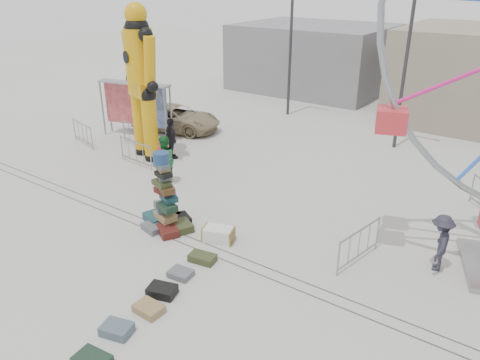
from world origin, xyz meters
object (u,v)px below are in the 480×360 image
Objects in this scene: banner_scaffold at (135,97)px; pedestrian_black at (171,139)px; lamp_post_left at (292,35)px; barricade_dummy_a at (83,134)px; barricade_dummy_c at (136,153)px; steamer_trunk at (218,234)px; barricade_wheel_front at (359,245)px; pedestrian_red at (164,160)px; pedestrian_grey at (440,243)px; crash_test_dummy at (141,78)px; pedestrian_green at (165,160)px; suitcase_tower at (166,206)px; barricade_dummy_b at (135,135)px; parked_suv at (176,118)px; lamp_post_right at (410,51)px.

banner_scaffold is 3.84m from pedestrian_black.
lamp_post_left is 12.36m from barricade_dummy_a.
barricade_dummy_c is (2.70, -2.67, -1.54)m from banner_scaffold.
barricade_wheel_front is (3.99, 1.40, 0.33)m from steamer_trunk.
pedestrian_red is 1.10× the size of pedestrian_grey.
barricade_dummy_a is at bearing -151.72° from crash_test_dummy.
pedestrian_green is (0.05, -0.04, 0.04)m from pedestrian_red.
suitcase_tower is 1.41× the size of pedestrian_red.
pedestrian_black reaches higher than barricade_dummy_a.
barricade_dummy_c is 10.85m from barricade_wheel_front.
parked_suv is at bearing 103.93° from barricade_dummy_b.
parked_suv is at bearing -23.01° from pedestrian_black.
barricade_dummy_a is at bearing -132.93° from banner_scaffold.
steamer_trunk is at bearing -16.37° from barricade_dummy_b.
barricade_wheel_front is (5.94, 1.64, -0.18)m from suitcase_tower.
barricade_wheel_front is at bearing 35.73° from pedestrian_green.
barricade_wheel_front is at bearing -45.30° from pedestrian_red.
parked_suv is at bearing 55.39° from banner_scaffold.
steamer_trunk is (9.45, -5.63, -1.86)m from banner_scaffold.
lamp_post_left is 2.06× the size of banner_scaffold.
crash_test_dummy is (-5.14, 4.18, 2.86)m from suitcase_tower.
pedestrian_red reaches higher than barricade_dummy_a.
suitcase_tower is at bearing 168.36° from steamer_trunk.
steamer_trunk is 9.73m from barricade_dummy_b.
steamer_trunk is at bearing -66.69° from pedestrian_red.
pedestrian_grey is 0.35× the size of parked_suv.
banner_scaffold reaches higher than barricade_dummy_b.
lamp_post_left reaches higher than crash_test_dummy.
lamp_post_right reaches higher than barricade_dummy_c.
barricade_dummy_a is (-5.56, -10.31, -3.93)m from lamp_post_left.
barricade_dummy_b is (-3.33, -9.03, -3.93)m from lamp_post_left.
lamp_post_right is 4.00× the size of barricade_dummy_a.
barricade_dummy_a is 16.75m from pedestrian_grey.
banner_scaffold is 2.32× the size of pedestrian_grey.
pedestrian_black is at bearing -152.62° from parked_suv.
suitcase_tower is at bearing -151.96° from parked_suv.
crash_test_dummy is 3.28m from banner_scaffold.
crash_test_dummy is at bearing 87.96° from barricade_wheel_front.
pedestrian_black reaches higher than parked_suv.
steamer_trunk is 0.48× the size of barricade_wheel_front.
pedestrian_grey is (12.68, -0.60, 0.29)m from barricade_dummy_c.
barricade_dummy_a is at bearing -138.19° from barricade_dummy_b.
pedestrian_black is (-1.56, 2.08, 0.01)m from pedestrian_red.
lamp_post_right is 7.28m from lamp_post_left.
barricade_dummy_c reaches higher than steamer_trunk.
suitcase_tower reaches higher than barricade_dummy_a.
pedestrian_green is at bearing 155.93° from suitcase_tower.
steamer_trunk is at bearing 14.25° from pedestrian_green.
parked_suv is (-6.73, 7.83, -0.07)m from suitcase_tower.
lamp_post_right reaches higher than steamer_trunk.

